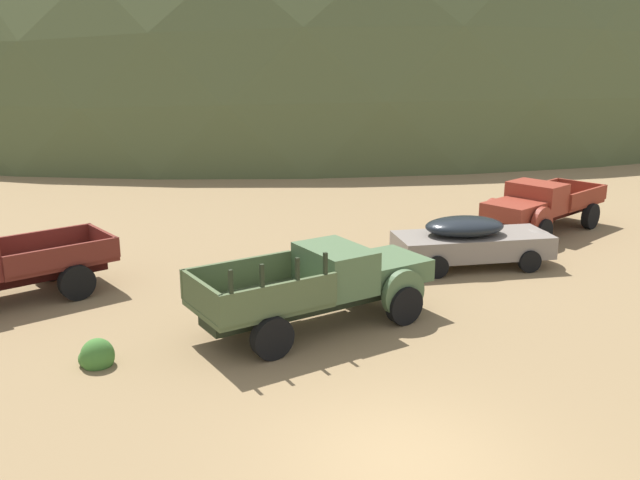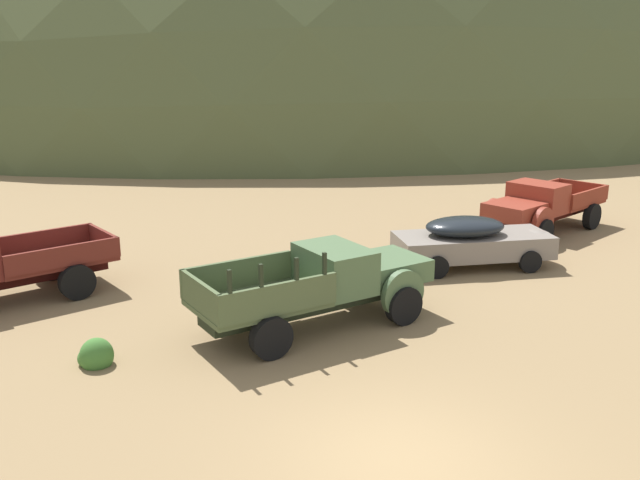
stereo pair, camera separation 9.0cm
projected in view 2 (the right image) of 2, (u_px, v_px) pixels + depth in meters
name	position (u px, v px, depth m)	size (l,w,h in m)	color
ground_plane	(402.00, 461.00, 11.27)	(300.00, 300.00, 0.00)	olive
hill_distant	(357.00, 108.00, 79.70)	(108.75, 86.17, 54.82)	#4C5633
truck_weathered_green	(331.00, 283.00, 16.77)	(6.13, 2.83, 2.16)	#232B1B
car_primer_gray	(477.00, 240.00, 21.23)	(5.26, 3.08, 1.57)	slate
truck_rust_red	(539.00, 207.00, 24.90)	(6.07, 3.55, 1.89)	#42140D
bush_back_edge	(95.00, 356.00, 14.68)	(0.74, 0.74, 0.78)	#3D702D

